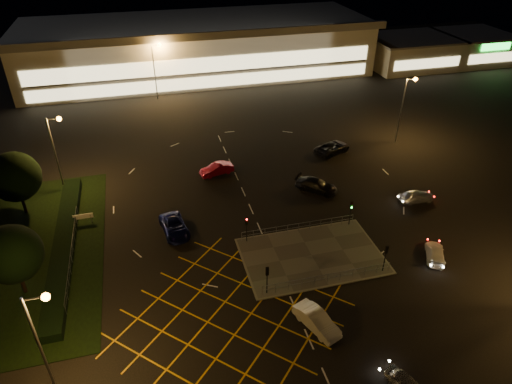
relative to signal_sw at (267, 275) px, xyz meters
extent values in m
plane|color=black|center=(4.00, 5.99, -2.37)|extent=(180.00, 180.00, 0.00)
cube|color=#4C4944|center=(6.00, 3.99, -2.31)|extent=(14.00, 9.00, 0.12)
cube|color=black|center=(-24.00, 11.99, -2.33)|extent=(18.00, 30.00, 0.08)
cube|color=black|center=(-19.00, 11.99, -1.87)|extent=(2.00, 26.00, 1.00)
cube|color=beige|center=(4.00, 67.99, 2.63)|extent=(70.00, 25.00, 10.00)
cube|color=slate|center=(4.00, 67.99, 7.83)|extent=(72.00, 26.50, 0.60)
cube|color=#FFEAA5|center=(4.00, 55.44, 2.63)|extent=(66.00, 0.20, 3.00)
cube|color=#FFEAA5|center=(4.00, 55.44, -0.57)|extent=(66.00, 0.20, 2.20)
cube|color=beige|center=(50.00, 59.99, 0.63)|extent=(18.00, 14.00, 6.00)
cube|color=slate|center=(50.00, 59.99, 3.78)|extent=(18.80, 14.80, 0.40)
cube|color=#FFEAA5|center=(50.00, 52.94, 0.23)|extent=(15.30, 0.20, 2.00)
cube|color=beige|center=(66.00, 59.99, 0.63)|extent=(14.00, 14.00, 6.00)
cube|color=slate|center=(66.00, 59.99, 3.78)|extent=(14.80, 14.80, 0.40)
cube|color=#FFEAA5|center=(66.00, 52.94, 0.23)|extent=(11.90, 0.20, 2.00)
cube|color=#19E533|center=(66.00, 52.84, 2.63)|extent=(7.00, 0.30, 1.40)
cylinder|color=slate|center=(-18.00, -6.01, 2.63)|extent=(0.20, 0.20, 10.00)
cylinder|color=slate|center=(-17.30, -6.01, 7.43)|extent=(1.40, 0.12, 0.12)
sphere|color=orange|center=(-16.60, -6.01, 7.38)|extent=(0.56, 0.56, 0.56)
cylinder|color=slate|center=(-20.00, 23.99, 2.63)|extent=(0.20, 0.20, 10.00)
cylinder|color=slate|center=(-19.30, 23.99, 7.43)|extent=(1.40, 0.12, 0.12)
sphere|color=orange|center=(-18.60, 23.99, 7.38)|extent=(0.56, 0.56, 0.56)
cylinder|color=slate|center=(28.00, 25.99, 2.63)|extent=(0.20, 0.20, 10.00)
cylinder|color=slate|center=(28.70, 25.99, 7.43)|extent=(1.40, 0.12, 0.12)
sphere|color=orange|center=(29.40, 25.99, 7.38)|extent=(0.56, 0.56, 0.56)
cylinder|color=slate|center=(-6.00, 53.99, 2.63)|extent=(0.20, 0.20, 10.00)
cylinder|color=slate|center=(-5.30, 53.99, 7.43)|extent=(1.40, 0.12, 0.12)
sphere|color=orange|center=(-4.60, 53.99, 7.38)|extent=(0.56, 0.56, 0.56)
cylinder|color=slate|center=(34.00, 55.99, 2.63)|extent=(0.20, 0.20, 10.00)
cylinder|color=slate|center=(34.70, 55.99, 7.43)|extent=(1.40, 0.12, 0.12)
sphere|color=orange|center=(35.40, 55.99, 7.38)|extent=(0.56, 0.56, 0.56)
cylinder|color=black|center=(0.00, -0.01, -0.75)|extent=(0.10, 0.10, 3.00)
cube|color=black|center=(0.00, -0.01, 0.45)|extent=(0.28, 0.18, 0.90)
sphere|color=#19FF33|center=(0.00, 0.12, 0.45)|extent=(0.16, 0.16, 0.16)
cylinder|color=black|center=(12.00, -0.01, -0.75)|extent=(0.10, 0.10, 3.00)
cube|color=black|center=(12.00, -0.01, 0.45)|extent=(0.28, 0.18, 0.90)
sphere|color=#19FF33|center=(12.00, 0.12, 0.45)|extent=(0.16, 0.16, 0.16)
cylinder|color=black|center=(0.00, 7.99, -0.75)|extent=(0.10, 0.10, 3.00)
cube|color=black|center=(0.00, 7.99, 0.45)|extent=(0.28, 0.18, 0.90)
sphere|color=#FF0C0C|center=(0.00, 7.86, 0.45)|extent=(0.16, 0.16, 0.16)
cylinder|color=black|center=(12.00, 7.99, -0.75)|extent=(0.10, 0.10, 3.00)
cube|color=black|center=(12.00, 7.99, 0.45)|extent=(0.28, 0.18, 0.90)
sphere|color=#19FF33|center=(12.00, 7.86, 0.45)|extent=(0.16, 0.16, 0.16)
cylinder|color=black|center=(-24.00, 19.99, -0.93)|extent=(0.36, 0.36, 2.88)
sphere|color=black|center=(-24.00, 19.99, 2.59)|extent=(5.76, 5.76, 5.76)
cylinder|color=black|center=(-22.00, 5.99, -1.02)|extent=(0.36, 0.36, 2.70)
sphere|color=black|center=(-22.00, 5.99, 2.28)|extent=(5.40, 5.40, 5.40)
imported|color=#B9BBC1|center=(7.46, -12.29, -1.76)|extent=(2.76, 3.84, 1.21)
imported|color=#BABABA|center=(3.06, -4.91, -1.59)|extent=(3.28, 4.99, 1.55)
imported|color=#0B1044|center=(-7.34, 11.70, -1.60)|extent=(3.31, 5.81, 1.53)
imported|color=black|center=(11.07, 15.92, -1.58)|extent=(5.56, 5.23, 1.58)
imported|color=silver|center=(22.03, 10.51, -1.63)|extent=(4.39, 1.84, 1.48)
imported|color=maroon|center=(-0.44, 23.24, -1.61)|extent=(4.82, 2.61, 1.51)
imported|color=black|center=(17.15, 25.16, -1.57)|extent=(6.29, 4.76, 1.59)
imported|color=white|center=(18.19, 0.53, -1.75)|extent=(3.55, 4.58, 1.24)
camera|label=1|loc=(-8.87, -29.79, 28.78)|focal=32.00mm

